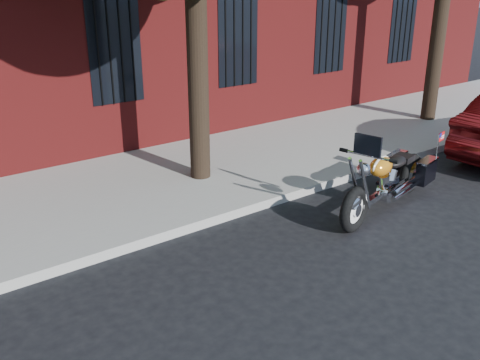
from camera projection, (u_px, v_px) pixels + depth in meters
ground at (286, 252)px, 7.41m from camera, size 120.00×120.00×0.00m
curb at (228, 214)px, 8.41m from camera, size 40.00×0.16×0.15m
sidewalk at (167, 180)px, 9.81m from camera, size 40.00×3.60×0.15m
motorcycle at (390, 180)px, 8.65m from camera, size 2.87×1.18×1.44m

